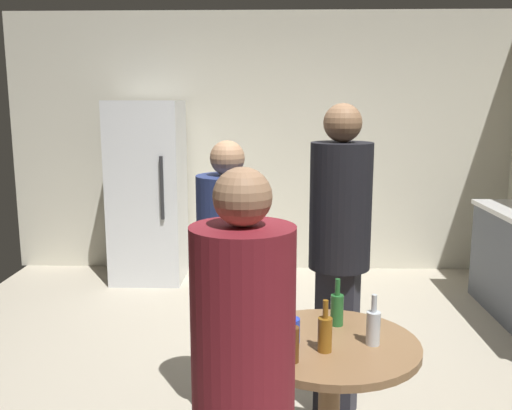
{
  "coord_description": "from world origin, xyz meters",
  "views": [
    {
      "loc": [
        0.11,
        -3.35,
        1.79
      ],
      "look_at": [
        -0.0,
        0.63,
        1.06
      ],
      "focal_mm": 39.65,
      "sensor_mm": 36.0,
      "label": 1
    }
  ],
  "objects_px": {
    "beer_bottle_brown": "(292,343)",
    "beer_bottle_clear": "(373,326)",
    "foreground_table": "(330,363)",
    "beer_bottle_green": "(337,308)",
    "person_in_black_shirt": "(340,238)",
    "refrigerator": "(148,192)",
    "person_in_maroon_shirt": "(243,369)",
    "plastic_cup_blue": "(291,330)",
    "beer_bottle_amber": "(325,333)",
    "person_in_navy_shirt": "(228,262)"
  },
  "relations": [
    {
      "from": "beer_bottle_green",
      "to": "beer_bottle_clear",
      "type": "bearing_deg",
      "value": -58.04
    },
    {
      "from": "foreground_table",
      "to": "beer_bottle_clear",
      "type": "xyz_separation_m",
      "value": [
        0.18,
        -0.03,
        0.19
      ]
    },
    {
      "from": "refrigerator",
      "to": "person_in_black_shirt",
      "type": "bearing_deg",
      "value": -57.03
    },
    {
      "from": "beer_bottle_clear",
      "to": "person_in_black_shirt",
      "type": "distance_m",
      "value": 0.74
    },
    {
      "from": "beer_bottle_brown",
      "to": "beer_bottle_clear",
      "type": "bearing_deg",
      "value": 26.09
    },
    {
      "from": "person_in_maroon_shirt",
      "to": "refrigerator",
      "type": "bearing_deg",
      "value": 59.45
    },
    {
      "from": "refrigerator",
      "to": "beer_bottle_amber",
      "type": "height_order",
      "value": "refrigerator"
    },
    {
      "from": "beer_bottle_amber",
      "to": "refrigerator",
      "type": "bearing_deg",
      "value": 114.27
    },
    {
      "from": "beer_bottle_amber",
      "to": "plastic_cup_blue",
      "type": "height_order",
      "value": "beer_bottle_amber"
    },
    {
      "from": "beer_bottle_amber",
      "to": "person_in_navy_shirt",
      "type": "bearing_deg",
      "value": 124.07
    },
    {
      "from": "beer_bottle_amber",
      "to": "plastic_cup_blue",
      "type": "xyz_separation_m",
      "value": [
        -0.14,
        0.09,
        -0.03
      ]
    },
    {
      "from": "beer_bottle_green",
      "to": "person_in_maroon_shirt",
      "type": "bearing_deg",
      "value": -115.21
    },
    {
      "from": "refrigerator",
      "to": "beer_bottle_brown",
      "type": "height_order",
      "value": "refrigerator"
    },
    {
      "from": "beer_bottle_green",
      "to": "plastic_cup_blue",
      "type": "xyz_separation_m",
      "value": [
        -0.23,
        -0.2,
        -0.03
      ]
    },
    {
      "from": "refrigerator",
      "to": "plastic_cup_blue",
      "type": "xyz_separation_m",
      "value": [
        1.33,
        -3.18,
        -0.11
      ]
    },
    {
      "from": "beer_bottle_brown",
      "to": "person_in_maroon_shirt",
      "type": "height_order",
      "value": "person_in_maroon_shirt"
    },
    {
      "from": "person_in_black_shirt",
      "to": "beer_bottle_amber",
      "type": "bearing_deg",
      "value": 10.91
    },
    {
      "from": "refrigerator",
      "to": "person_in_black_shirt",
      "type": "height_order",
      "value": "refrigerator"
    },
    {
      "from": "beer_bottle_clear",
      "to": "person_in_navy_shirt",
      "type": "bearing_deg",
      "value": 138.15
    },
    {
      "from": "beer_bottle_clear",
      "to": "refrigerator",
      "type": "bearing_deg",
      "value": 117.93
    },
    {
      "from": "plastic_cup_blue",
      "to": "person_in_navy_shirt",
      "type": "height_order",
      "value": "person_in_navy_shirt"
    },
    {
      "from": "person_in_black_shirt",
      "to": "beer_bottle_green",
      "type": "bearing_deg",
      "value": 14.28
    },
    {
      "from": "plastic_cup_blue",
      "to": "person_in_black_shirt",
      "type": "xyz_separation_m",
      "value": [
        0.29,
        0.68,
        0.26
      ]
    },
    {
      "from": "beer_bottle_brown",
      "to": "foreground_table",
      "type": "bearing_deg",
      "value": 48.38
    },
    {
      "from": "refrigerator",
      "to": "beer_bottle_brown",
      "type": "distance_m",
      "value": 3.63
    },
    {
      "from": "foreground_table",
      "to": "beer_bottle_brown",
      "type": "distance_m",
      "value": 0.33
    },
    {
      "from": "refrigerator",
      "to": "person_in_maroon_shirt",
      "type": "xyz_separation_m",
      "value": [
        1.15,
        -3.84,
        0.03
      ]
    },
    {
      "from": "beer_bottle_amber",
      "to": "beer_bottle_green",
      "type": "bearing_deg",
      "value": 73.94
    },
    {
      "from": "refrigerator",
      "to": "beer_bottle_amber",
      "type": "bearing_deg",
      "value": -65.73
    },
    {
      "from": "person_in_navy_shirt",
      "to": "beer_bottle_amber",
      "type": "bearing_deg",
      "value": -28.12
    },
    {
      "from": "beer_bottle_brown",
      "to": "beer_bottle_clear",
      "type": "distance_m",
      "value": 0.41
    },
    {
      "from": "plastic_cup_blue",
      "to": "person_in_maroon_shirt",
      "type": "distance_m",
      "value": 0.7
    },
    {
      "from": "beer_bottle_amber",
      "to": "beer_bottle_green",
      "type": "relative_size",
      "value": 1.0
    },
    {
      "from": "refrigerator",
      "to": "plastic_cup_blue",
      "type": "height_order",
      "value": "refrigerator"
    },
    {
      "from": "foreground_table",
      "to": "person_in_black_shirt",
      "type": "bearing_deg",
      "value": 80.72
    },
    {
      "from": "beer_bottle_brown",
      "to": "plastic_cup_blue",
      "type": "height_order",
      "value": "beer_bottle_brown"
    },
    {
      "from": "foreground_table",
      "to": "beer_bottle_green",
      "type": "distance_m",
      "value": 0.27
    },
    {
      "from": "foreground_table",
      "to": "person_in_navy_shirt",
      "type": "xyz_separation_m",
      "value": [
        -0.5,
        0.59,
        0.3
      ]
    },
    {
      "from": "beer_bottle_brown",
      "to": "person_in_black_shirt",
      "type": "distance_m",
      "value": 0.95
    },
    {
      "from": "beer_bottle_clear",
      "to": "person_in_navy_shirt",
      "type": "relative_size",
      "value": 0.14
    },
    {
      "from": "refrigerator",
      "to": "beer_bottle_brown",
      "type": "relative_size",
      "value": 7.83
    },
    {
      "from": "refrigerator",
      "to": "plastic_cup_blue",
      "type": "relative_size",
      "value": 16.36
    },
    {
      "from": "person_in_navy_shirt",
      "to": "beer_bottle_green",
      "type": "bearing_deg",
      "value": -8.05
    },
    {
      "from": "foreground_table",
      "to": "plastic_cup_blue",
      "type": "bearing_deg",
      "value": -175.86
    },
    {
      "from": "person_in_maroon_shirt",
      "to": "person_in_navy_shirt",
      "type": "height_order",
      "value": "person_in_maroon_shirt"
    },
    {
      "from": "plastic_cup_blue",
      "to": "refrigerator",
      "type": "bearing_deg",
      "value": 112.73
    },
    {
      "from": "refrigerator",
      "to": "beer_bottle_green",
      "type": "xyz_separation_m",
      "value": [
        1.56,
        -2.98,
        -0.08
      ]
    },
    {
      "from": "beer_bottle_brown",
      "to": "person_in_navy_shirt",
      "type": "relative_size",
      "value": 0.14
    },
    {
      "from": "foreground_table",
      "to": "beer_bottle_green",
      "type": "height_order",
      "value": "beer_bottle_green"
    },
    {
      "from": "foreground_table",
      "to": "beer_bottle_amber",
      "type": "xyz_separation_m",
      "value": [
        -0.04,
        -0.1,
        0.19
      ]
    }
  ]
}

